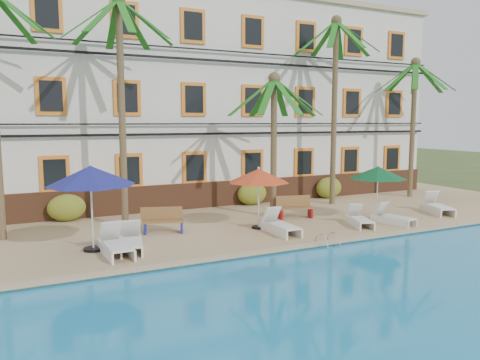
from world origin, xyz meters
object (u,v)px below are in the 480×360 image
umbrella_green (378,173)px  umbrella_red (259,176)px  lounger_a (115,245)px  palm_b (121,81)px  bench_left (163,220)px  lounger_f (437,206)px  palm_d (335,87)px  pool_ladder (327,244)px  lounger_b (131,241)px  lounger_d (359,219)px  palm_c (274,123)px  umbrella_blue (91,176)px  palm_e (414,108)px  lounger_e (392,217)px  lounger_c (280,225)px  bench_right (295,207)px

umbrella_green → umbrella_red: bearing=170.7°
lounger_a → palm_b: bearing=73.1°
bench_left → lounger_f: bearing=-8.6°
palm_d → pool_ladder: bearing=-128.3°
bench_left → lounger_a: bearing=-135.7°
lounger_b → lounger_d: 8.73m
umbrella_green → palm_c: bearing=145.0°
lounger_b → pool_ladder: size_ratio=2.62×
umbrella_blue → lounger_f: umbrella_blue is taller
palm_e → lounger_f: bearing=-122.1°
umbrella_blue → umbrella_green: size_ratio=1.20×
umbrella_green → lounger_a: size_ratio=1.13×
palm_d → umbrella_red: size_ratio=3.84×
lounger_a → lounger_e: 10.68m
palm_e → pool_ladder: size_ratio=9.83×
palm_b → lounger_a: 6.40m
palm_c → lounger_d: 5.17m
lounger_a → lounger_c: bearing=1.4°
palm_c → umbrella_blue: size_ratio=2.19×
palm_e → pool_ladder: bearing=-148.5°
umbrella_red → lounger_a: 5.93m
umbrella_blue → lounger_e: size_ratio=1.51×
lounger_d → lounger_e: size_ratio=0.99×
palm_d → lounger_d: size_ratio=4.98×
lounger_d → lounger_e: bearing=-12.3°
palm_d → bench_right: bearing=-149.2°
palm_e → bench_right: 9.80m
umbrella_blue → lounger_a: bearing=-55.1°
palm_c → bench_left: bearing=-172.0°
lounger_c → palm_e: bearing=21.1°
lounger_d → lounger_f: bearing=5.5°
lounger_b → bench_left: bench_left is taller
umbrella_green → lounger_d: size_ratio=1.27×
palm_d → pool_ladder: palm_d is taller
umbrella_red → bench_left: size_ratio=1.48×
lounger_c → bench_right: (1.98, 2.06, 0.18)m
umbrella_red → bench_left: (-3.43, 0.90, -1.52)m
lounger_c → pool_ladder: lounger_c is taller
lounger_c → bench_right: bench_right is taller
umbrella_red → bench_right: (2.29, 1.02, -1.52)m
palm_d → lounger_c: (-5.47, -4.14, -5.36)m
umbrella_green → lounger_a: 10.73m
lounger_b → lounger_c: 5.33m
umbrella_blue → lounger_e: bearing=-6.2°
umbrella_blue → bench_left: 3.52m
palm_e → umbrella_green: bearing=-146.5°
bench_right → lounger_a: bearing=-164.4°
umbrella_green → pool_ladder: (-4.13, -2.25, -1.94)m
palm_d → bench_right: palm_d is taller
palm_c → bench_right: 3.58m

